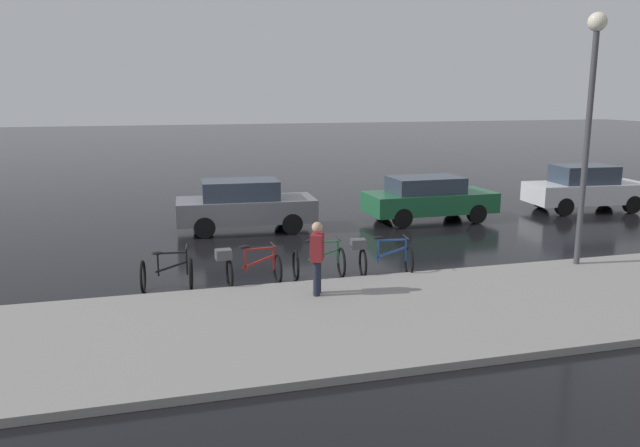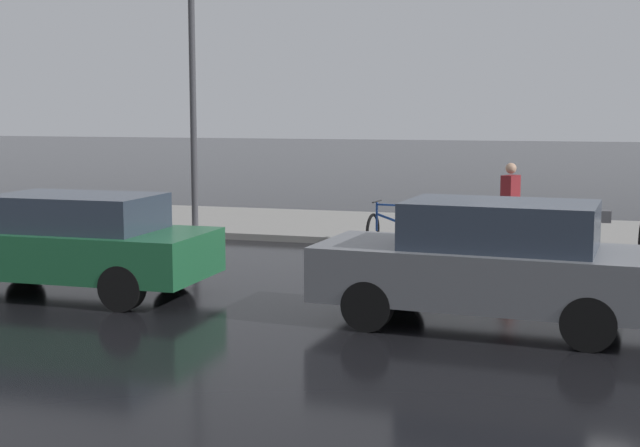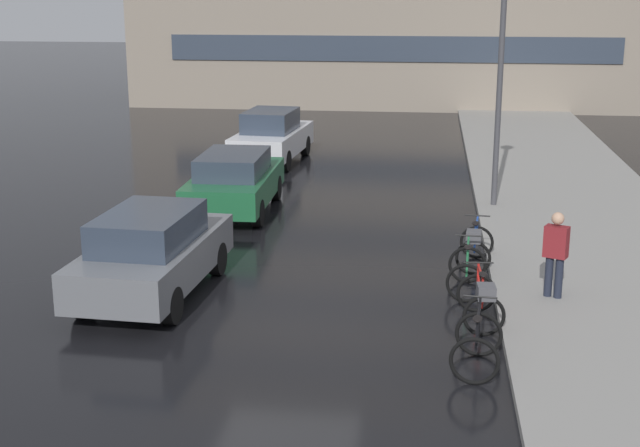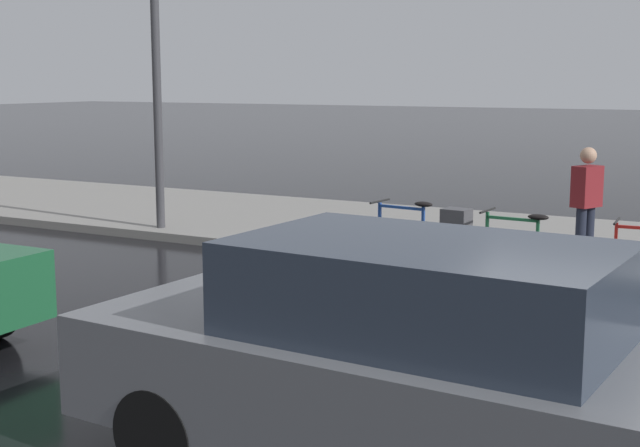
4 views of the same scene
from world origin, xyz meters
The scene contains 6 objects.
ground_plane centered at (0.00, 0.00, 0.00)m, with size 140.00×140.00×0.00m, color black.
sidewalk_kerb centered at (6.00, 10.00, 0.07)m, with size 4.80×60.00×0.14m, color gray.
bicycle_third centered at (3.12, 1.50, 0.40)m, with size 0.79×1.18×0.97m.
bicycle_farthest centered at (3.32, 2.92, 0.50)m, with size 0.82×1.48×0.98m.
car_grey centered at (-2.53, 0.65, 0.82)m, with size 2.02×4.36×1.60m.
pedestrian centered at (4.60, 1.06, 0.95)m, with size 0.46×0.38×1.68m.
Camera 4 is at (-7.55, -1.44, 2.59)m, focal length 50.00 mm.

